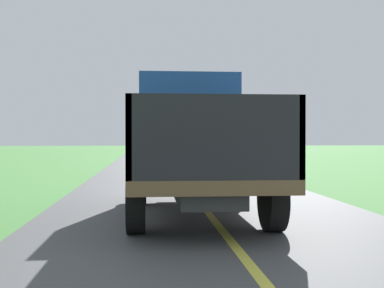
{
  "coord_description": "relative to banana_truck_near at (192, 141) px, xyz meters",
  "views": [
    {
      "loc": [
        -1.15,
        1.78,
        1.52
      ],
      "look_at": [
        -0.27,
        11.77,
        1.4
      ],
      "focal_mm": 46.95,
      "sensor_mm": 36.0,
      "label": 1
    }
  ],
  "objects": [
    {
      "name": "banana_truck_near",
      "position": [
        0.0,
        0.0,
        0.0
      ],
      "size": [
        2.38,
        5.82,
        2.8
      ],
      "color": "#2D2D30",
      "rests_on": "road_surface"
    }
  ]
}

